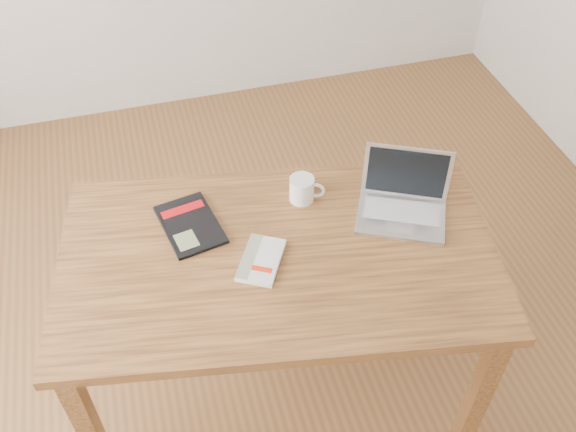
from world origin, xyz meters
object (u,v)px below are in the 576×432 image
object	(u,v)px
desk	(279,270)
black_guidebook	(190,225)
laptop	(403,201)
white_guidebook	(261,260)
coffee_mug	(303,189)

from	to	relation	value
desk	black_guidebook	xyz separation A→B (m)	(-0.26, 0.20, 0.10)
black_guidebook	laptop	distance (m)	0.74
black_guidebook	laptop	size ratio (longest dim) A/B	0.79
laptop	desk	bearing A→B (deg)	-144.53
white_guidebook	laptop	world-z (taller)	laptop
laptop	coffee_mug	distance (m)	0.35
desk	black_guidebook	distance (m)	0.34
white_guidebook	black_guidebook	size ratio (longest dim) A/B	0.79
black_guidebook	coffee_mug	world-z (taller)	coffee_mug
desk	white_guidebook	size ratio (longest dim) A/B	6.67
laptop	coffee_mug	world-z (taller)	laptop
black_guidebook	laptop	xyz separation A→B (m)	(0.73, -0.13, 0.04)
desk	laptop	size ratio (longest dim) A/B	4.17
laptop	white_guidebook	bearing A→B (deg)	-143.27
black_guidebook	white_guidebook	bearing A→B (deg)	-59.62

